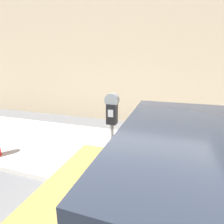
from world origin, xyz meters
name	(u,v)px	position (x,y,z in m)	size (l,w,h in m)	color
sidewalk	(136,156)	(0.00, 2.20, 0.05)	(24.00, 2.80, 0.10)	#BCB7AD
building_facade	(153,55)	(0.00, 4.99, 2.49)	(24.00, 0.30, 4.98)	tan
parking_meter	(112,119)	(-0.24, 1.06, 1.32)	(0.22, 0.15, 1.64)	gray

